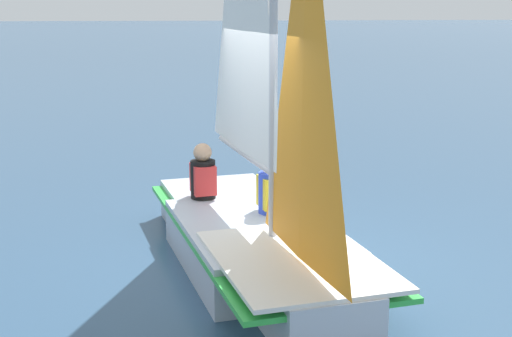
{
  "coord_description": "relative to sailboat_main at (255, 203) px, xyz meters",
  "views": [
    {
      "loc": [
        1.01,
        7.19,
        2.76
      ],
      "look_at": [
        0.0,
        0.0,
        1.09
      ],
      "focal_mm": 50.0,
      "sensor_mm": 36.0,
      "label": 1
    }
  ],
  "objects": [
    {
      "name": "sailor_crew",
      "position": [
        0.48,
        -1.09,
        -0.09
      ],
      "size": [
        0.34,
        0.38,
        1.16
      ],
      "rotation": [
        0.0,
        0.0,
        1.73
      ],
      "color": "black",
      "rests_on": "ground_plane"
    },
    {
      "name": "sailboat_main",
      "position": [
        0.0,
        0.0,
        0.0
      ],
      "size": [
        2.21,
        4.6,
        5.45
      ],
      "rotation": [
        0.0,
        0.0,
        1.73
      ],
      "color": "#B2BCCC",
      "rests_on": "ground_plane"
    },
    {
      "name": "sailor_helm",
      "position": [
        -0.23,
        -0.36,
        -0.09
      ],
      "size": [
        0.34,
        0.38,
        1.16
      ],
      "rotation": [
        0.0,
        0.0,
        1.73
      ],
      "color": "black",
      "rests_on": "ground_plane"
    },
    {
      "name": "ground_plane",
      "position": [
        -0.0,
        0.02,
        -0.71
      ],
      "size": [
        260.0,
        260.0,
        0.0
      ],
      "primitive_type": "plane",
      "color": "#2D4C6B"
    }
  ]
}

